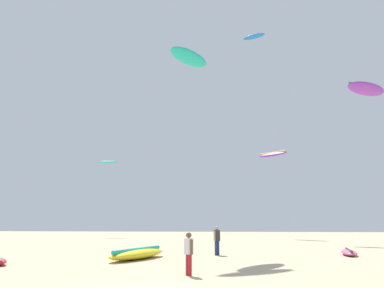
{
  "coord_description": "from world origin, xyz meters",
  "views": [
    {
      "loc": [
        2.4,
        -12.21,
        2.17
      ],
      "look_at": [
        0.0,
        17.09,
        7.37
      ],
      "focal_mm": 39.56,
      "sensor_mm": 36.0,
      "label": 1
    }
  ],
  "objects_px": {
    "person_left": "(217,238)",
    "kite_aloft_3": "(189,58)",
    "kite_aloft_2": "(254,36)",
    "kite_aloft_1": "(366,89)",
    "person_foreground": "(189,250)",
    "kite_aloft_0": "(272,154)",
    "kite_grounded_near": "(349,252)",
    "kite_aloft_4": "(108,162)",
    "kite_grounded_mid": "(137,254)"
  },
  "relations": [
    {
      "from": "kite_aloft_0",
      "to": "kite_aloft_3",
      "type": "xyz_separation_m",
      "value": [
        -8.04,
        -21.99,
        3.76
      ]
    },
    {
      "from": "person_left",
      "to": "kite_aloft_3",
      "type": "xyz_separation_m",
      "value": [
        -1.91,
        2.31,
        12.5
      ]
    },
    {
      "from": "person_left",
      "to": "kite_aloft_3",
      "type": "distance_m",
      "value": 12.85
    },
    {
      "from": "kite_grounded_near",
      "to": "kite_aloft_2",
      "type": "xyz_separation_m",
      "value": [
        -3.64,
        22.71,
        24.14
      ]
    },
    {
      "from": "kite_grounded_mid",
      "to": "kite_aloft_3",
      "type": "distance_m",
      "value": 14.41
    },
    {
      "from": "kite_aloft_2",
      "to": "kite_grounded_mid",
      "type": "bearing_deg",
      "value": -107.93
    },
    {
      "from": "kite_aloft_0",
      "to": "kite_aloft_1",
      "type": "distance_m",
      "value": 17.12
    },
    {
      "from": "kite_grounded_mid",
      "to": "person_foreground",
      "type": "bearing_deg",
      "value": -62.15
    },
    {
      "from": "kite_grounded_near",
      "to": "kite_aloft_0",
      "type": "relative_size",
      "value": 0.83
    },
    {
      "from": "kite_aloft_1",
      "to": "kite_aloft_4",
      "type": "relative_size",
      "value": 1.62
    },
    {
      "from": "person_left",
      "to": "kite_aloft_2",
      "type": "bearing_deg",
      "value": -61.94
    },
    {
      "from": "kite_aloft_2",
      "to": "kite_aloft_4",
      "type": "xyz_separation_m",
      "value": [
        -18.68,
        3.06,
        -15.01
      ]
    },
    {
      "from": "kite_aloft_3",
      "to": "kite_aloft_1",
      "type": "bearing_deg",
      "value": 23.94
    },
    {
      "from": "person_foreground",
      "to": "person_left",
      "type": "xyz_separation_m",
      "value": [
        0.88,
        9.31,
        0.04
      ]
    },
    {
      "from": "kite_aloft_1",
      "to": "kite_aloft_4",
      "type": "distance_m",
      "value": 32.25
    },
    {
      "from": "person_foreground",
      "to": "kite_grounded_mid",
      "type": "xyz_separation_m",
      "value": [
        -3.36,
        6.36,
        -0.67
      ]
    },
    {
      "from": "kite_aloft_0",
      "to": "kite_aloft_1",
      "type": "bearing_deg",
      "value": -68.49
    },
    {
      "from": "kite_aloft_1",
      "to": "person_left",
      "type": "bearing_deg",
      "value": -144.98
    },
    {
      "from": "kite_grounded_mid",
      "to": "kite_aloft_4",
      "type": "distance_m",
      "value": 32.29
    },
    {
      "from": "person_foreground",
      "to": "kite_aloft_3",
      "type": "height_order",
      "value": "kite_aloft_3"
    },
    {
      "from": "kite_grounded_mid",
      "to": "kite_aloft_2",
      "type": "xyz_separation_m",
      "value": [
        8.49,
        26.23,
        24.02
      ]
    },
    {
      "from": "kite_grounded_mid",
      "to": "kite_aloft_4",
      "type": "relative_size",
      "value": 1.96
    },
    {
      "from": "kite_aloft_2",
      "to": "person_left",
      "type": "bearing_deg",
      "value": -100.35
    },
    {
      "from": "kite_aloft_1",
      "to": "kite_aloft_3",
      "type": "distance_m",
      "value": 15.58
    },
    {
      "from": "person_left",
      "to": "kite_aloft_2",
      "type": "relative_size",
      "value": 0.58
    },
    {
      "from": "kite_aloft_1",
      "to": "kite_aloft_2",
      "type": "relative_size",
      "value": 1.46
    },
    {
      "from": "kite_aloft_0",
      "to": "kite_aloft_4",
      "type": "xyz_separation_m",
      "value": [
        -20.56,
        2.03,
        -0.43
      ]
    },
    {
      "from": "kite_aloft_1",
      "to": "kite_aloft_4",
      "type": "bearing_deg",
      "value": 146.49
    },
    {
      "from": "kite_grounded_mid",
      "to": "kite_aloft_2",
      "type": "distance_m",
      "value": 36.57
    },
    {
      "from": "kite_aloft_1",
      "to": "kite_aloft_3",
      "type": "height_order",
      "value": "kite_aloft_3"
    },
    {
      "from": "kite_aloft_1",
      "to": "kite_aloft_3",
      "type": "relative_size",
      "value": 1.07
    },
    {
      "from": "kite_aloft_0",
      "to": "kite_aloft_1",
      "type": "relative_size",
      "value": 0.9
    },
    {
      "from": "kite_grounded_near",
      "to": "kite_aloft_1",
      "type": "xyz_separation_m",
      "value": [
        4.42,
        8.06,
        12.62
      ]
    },
    {
      "from": "person_foreground",
      "to": "kite_aloft_1",
      "type": "relative_size",
      "value": 0.38
    },
    {
      "from": "kite_grounded_mid",
      "to": "kite_aloft_2",
      "type": "relative_size",
      "value": 1.78
    },
    {
      "from": "person_foreground",
      "to": "kite_aloft_3",
      "type": "distance_m",
      "value": 17.13
    },
    {
      "from": "kite_aloft_1",
      "to": "kite_aloft_2",
      "type": "xyz_separation_m",
      "value": [
        -8.06,
        14.65,
        11.52
      ]
    },
    {
      "from": "kite_aloft_0",
      "to": "kite_aloft_3",
      "type": "relative_size",
      "value": 0.96
    },
    {
      "from": "person_left",
      "to": "kite_aloft_4",
      "type": "bearing_deg",
      "value": -22.87
    },
    {
      "from": "kite_aloft_2",
      "to": "kite_aloft_3",
      "type": "relative_size",
      "value": 0.73
    },
    {
      "from": "person_left",
      "to": "kite_aloft_4",
      "type": "height_order",
      "value": "kite_aloft_4"
    },
    {
      "from": "kite_grounded_near",
      "to": "kite_aloft_2",
      "type": "bearing_deg",
      "value": 99.1
    },
    {
      "from": "person_left",
      "to": "kite_aloft_1",
      "type": "relative_size",
      "value": 0.4
    },
    {
      "from": "kite_aloft_0",
      "to": "kite_aloft_2",
      "type": "relative_size",
      "value": 1.31
    },
    {
      "from": "person_left",
      "to": "kite_grounded_mid",
      "type": "distance_m",
      "value": 5.22
    },
    {
      "from": "kite_aloft_4",
      "to": "kite_aloft_3",
      "type": "bearing_deg",
      "value": -62.48
    },
    {
      "from": "kite_aloft_3",
      "to": "kite_aloft_4",
      "type": "bearing_deg",
      "value": 117.52
    },
    {
      "from": "person_foreground",
      "to": "kite_aloft_2",
      "type": "height_order",
      "value": "kite_aloft_2"
    },
    {
      "from": "kite_grounded_near",
      "to": "kite_aloft_2",
      "type": "relative_size",
      "value": 1.08
    },
    {
      "from": "kite_aloft_3",
      "to": "kite_aloft_0",
      "type": "bearing_deg",
      "value": 69.91
    }
  ]
}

